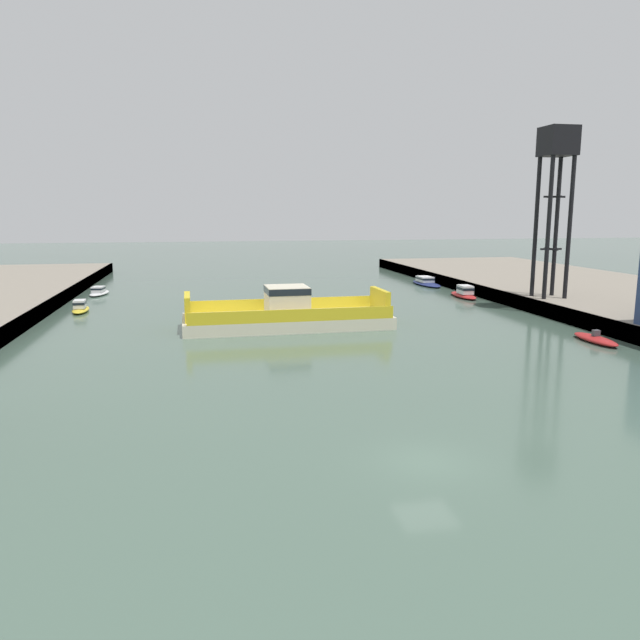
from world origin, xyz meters
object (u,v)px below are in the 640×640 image
(moored_boat_mid_left, at_px, (464,293))
(moored_boat_upstream_a, at_px, (426,282))
(chain_ferry, at_px, (287,315))
(crane_tower, at_px, (557,167))
(moored_boat_far_right, at_px, (99,292))
(moored_boat_upstream_b, at_px, (596,339))
(moored_boat_far_left, at_px, (80,307))

(moored_boat_mid_left, xyz_separation_m, moored_boat_upstream_a, (0.10, 13.35, -0.13))
(chain_ferry, bearing_deg, crane_tower, 7.25)
(chain_ferry, xyz_separation_m, crane_tower, (28.85, 3.67, 14.04))
(moored_boat_far_right, distance_m, moored_boat_upstream_a, 45.28)
(moored_boat_mid_left, distance_m, moored_boat_upstream_b, 26.62)
(moored_boat_upstream_b, bearing_deg, crane_tower, 71.92)
(moored_boat_upstream_a, bearing_deg, moored_boat_mid_left, -90.41)
(chain_ferry, xyz_separation_m, moored_boat_upstream_a, (24.50, 28.35, -0.69))
(moored_boat_far_right, bearing_deg, moored_boat_upstream_a, 2.41)
(moored_boat_mid_left, xyz_separation_m, moored_boat_far_right, (-45.15, 11.45, -0.17))
(moored_boat_mid_left, distance_m, moored_boat_far_right, 46.57)
(moored_boat_upstream_b, bearing_deg, moored_boat_far_left, 151.32)
(crane_tower, bearing_deg, moored_boat_far_left, 169.67)
(moored_boat_far_right, height_order, moored_boat_upstream_a, moored_boat_upstream_a)
(chain_ferry, height_order, crane_tower, crane_tower)
(chain_ferry, distance_m, moored_boat_upstream_a, 37.48)
(moored_boat_far_right, xyz_separation_m, crane_tower, (49.59, -22.78, 14.77))
(moored_boat_mid_left, height_order, moored_boat_upstream_b, moored_boat_mid_left)
(moored_boat_far_right, xyz_separation_m, moored_boat_upstream_a, (45.24, 1.90, 0.03))
(moored_boat_upstream_b, distance_m, crane_tower, 21.92)
(chain_ferry, xyz_separation_m, moored_boat_upstream_b, (23.86, -11.61, -0.86))
(moored_boat_upstream_b, bearing_deg, moored_boat_upstream_a, 89.08)
(chain_ferry, distance_m, moored_boat_far_right, 33.62)
(moored_boat_far_right, distance_m, moored_boat_upstream_b, 58.63)
(moored_boat_upstream_a, bearing_deg, crane_tower, -80.02)
(moored_boat_mid_left, height_order, moored_boat_far_left, moored_boat_mid_left)
(crane_tower, bearing_deg, chain_ferry, -172.75)
(moored_boat_upstream_a, bearing_deg, moored_boat_far_left, -160.79)
(chain_ferry, xyz_separation_m, moored_boat_far_left, (-20.51, 12.67, -0.65))
(moored_boat_far_right, bearing_deg, moored_boat_mid_left, -14.23)
(moored_boat_upstream_a, xyz_separation_m, moored_boat_upstream_b, (-0.64, -39.96, -0.17))
(moored_boat_far_left, relative_size, moored_boat_far_right, 0.90)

